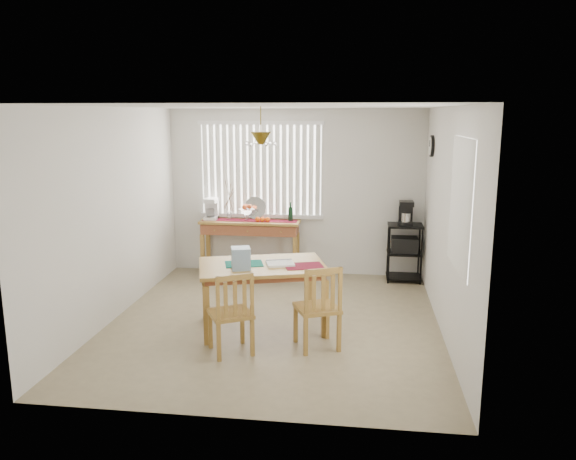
# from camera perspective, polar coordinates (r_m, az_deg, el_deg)

# --- Properties ---
(ground) EXTENTS (4.00, 4.50, 0.01)m
(ground) POSITION_cam_1_polar(r_m,az_deg,el_deg) (7.01, -1.41, -9.37)
(ground) COLOR gray
(room_shell) EXTENTS (4.20, 4.70, 2.70)m
(room_shell) POSITION_cam_1_polar(r_m,az_deg,el_deg) (6.61, -1.44, 4.53)
(room_shell) COLOR silver
(room_shell) RESTS_ON ground
(sideboard) EXTENTS (1.56, 0.44, 0.88)m
(sideboard) POSITION_cam_1_polar(r_m,az_deg,el_deg) (8.84, -3.80, -0.43)
(sideboard) COLOR #AB813A
(sideboard) RESTS_ON ground
(sideboard_items) EXTENTS (1.48, 0.37, 0.67)m
(sideboard_items) POSITION_cam_1_polar(r_m,az_deg,el_deg) (8.84, -5.50, 1.88)
(sideboard_items) COLOR maroon
(sideboard_items) RESTS_ON sideboard
(wire_cart) EXTENTS (0.52, 0.41, 0.88)m
(wire_cart) POSITION_cam_1_polar(r_m,az_deg,el_deg) (8.72, 11.74, -1.70)
(wire_cart) COLOR black
(wire_cart) RESTS_ON ground
(cart_items) EXTENTS (0.21, 0.25, 0.36)m
(cart_items) POSITION_cam_1_polar(r_m,az_deg,el_deg) (8.63, 11.88, 1.65)
(cart_items) COLOR black
(cart_items) RESTS_ON wire_cart
(dining_table) EXTENTS (1.67, 1.32, 0.78)m
(dining_table) POSITION_cam_1_polar(r_m,az_deg,el_deg) (6.64, -2.64, -4.26)
(dining_table) COLOR #AB813A
(dining_table) RESTS_ON ground
(table_items) EXTENTS (1.22, 0.56, 0.25)m
(table_items) POSITION_cam_1_polar(r_m,az_deg,el_deg) (6.45, -3.78, -3.05)
(table_items) COLOR #136D5C
(table_items) RESTS_ON dining_table
(chair_left) EXTENTS (0.58, 0.58, 0.92)m
(chair_left) POSITION_cam_1_polar(r_m,az_deg,el_deg) (6.02, -5.76, -8.44)
(chair_left) COLOR #AB813A
(chair_left) RESTS_ON ground
(chair_right) EXTENTS (0.57, 0.57, 0.95)m
(chair_right) POSITION_cam_1_polar(r_m,az_deg,el_deg) (6.12, 3.10, -7.90)
(chair_right) COLOR #AB813A
(chair_right) RESTS_ON ground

